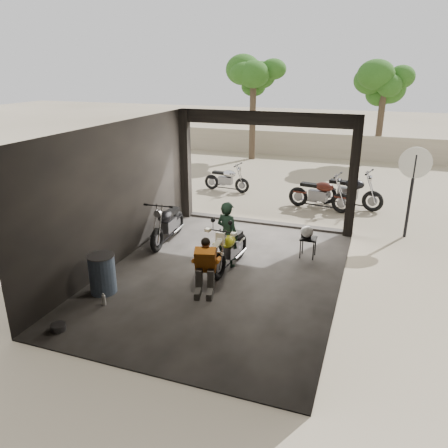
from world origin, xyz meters
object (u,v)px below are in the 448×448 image
Objects in this scene: oil_drum at (102,274)px; outside_bike_c at (350,189)px; left_bike at (167,221)px; sign_post at (413,177)px; outside_bike_a at (227,177)px; rider at (227,234)px; outside_bike_b at (320,191)px; main_bike at (230,246)px; mechanic at (205,268)px; helmet at (307,232)px; stool at (308,241)px.

outside_bike_c is at bearing 60.85° from oil_drum.
left_bike is at bearing 90.00° from oil_drum.
sign_post is at bearing 42.60° from oil_drum.
rider is (2.13, -5.99, 0.25)m from outside_bike_a.
outside_bike_a is 1.89× the size of oil_drum.
outside_bike_b is 1.02m from outside_bike_c.
rider is (-0.10, 0.10, 0.22)m from main_bike.
left_bike is 5.26m from outside_bike_b.
rider reaches higher than outside_bike_a.
sign_post reaches higher than mechanic.
outside_bike_a is 3.67m from outside_bike_b.
sign_post is (5.83, 2.47, 1.06)m from left_bike.
outside_bike_c is (4.38, -0.55, 0.12)m from outside_bike_a.
outside_bike_b is (3.51, -1.07, 0.09)m from outside_bike_a.
outside_bike_a is 6.36m from rider.
mechanic is at bearing 19.73° from oil_drum.
mechanic is (1.93, -2.20, -0.03)m from left_bike.
rider reaches higher than outside_bike_c.
mechanic reaches higher than main_bike.
oil_drum is at bearing 163.70° from outside_bike_c.
outside_bike_b is 1.17× the size of rider.
outside_bike_c is at bearing -93.33° from rider.
outside_bike_b is at bearing 64.63° from oil_drum.
outside_bike_a is at bearing 91.42° from oil_drum.
outside_bike_b is at bearing 80.07° from main_bike.
helmet is 0.13× the size of sign_post.
oil_drum is (-3.31, -6.98, -0.20)m from outside_bike_b.
outside_bike_c reaches higher than helmet.
stool is (3.80, -4.92, -0.08)m from outside_bike_a.
main_bike is 0.95× the size of left_bike.
outside_bike_a is 6.19m from helmet.
left_bike is 2.90m from oil_drum.
outside_bike_b is 6.44m from mechanic.
main_bike is 0.67× the size of sign_post.
helmet is at bearing -166.30° from outside_bike_b.
helmet is 3.35m from sign_post.
mechanic is (-2.25, -6.81, -0.09)m from outside_bike_c.
rider is 2.85m from oil_drum.
left_bike is 0.71× the size of sign_post.
outside_bike_a reaches higher than helmet.
helmet is at bearing -137.83° from outside_bike_a.
outside_bike_c is (4.18, 4.60, 0.06)m from left_bike.
outside_bike_c reaches higher than mechanic.
outside_bike_c is 4.42m from helmet.
main_bike is 2.82m from oil_drum.
left_bike reaches higher than oil_drum.
oil_drum is (-3.60, -3.12, -0.03)m from stool.
oil_drum is at bearing -131.66° from main_bike.
stool is at bearing 0.23° from left_bike.
mechanic is 2.92m from helmet.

